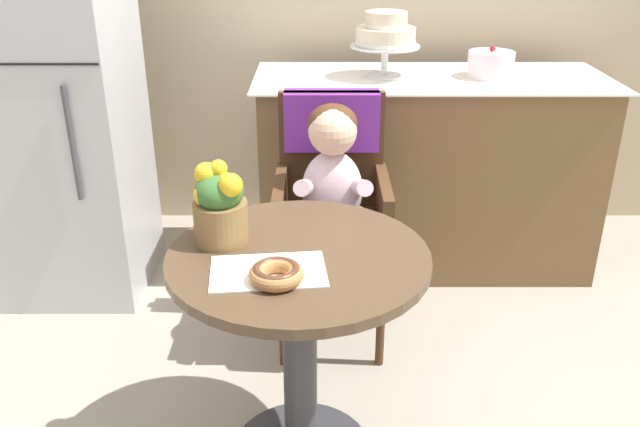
# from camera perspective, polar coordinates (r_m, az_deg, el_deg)

# --- Properties ---
(cafe_table) EXTENTS (0.72, 0.72, 0.72)m
(cafe_table) POSITION_cam_1_polar(r_m,az_deg,el_deg) (1.90, -1.55, -9.08)
(cafe_table) COLOR #4C3826
(cafe_table) RESTS_ON ground
(wicker_chair) EXTENTS (0.42, 0.45, 0.95)m
(wicker_chair) POSITION_cam_1_polar(r_m,az_deg,el_deg) (2.50, 1.27, 2.95)
(wicker_chair) COLOR #472D19
(wicker_chair) RESTS_ON ground
(seated_child) EXTENTS (0.27, 0.32, 0.73)m
(seated_child) POSITION_cam_1_polar(r_m,az_deg,el_deg) (2.34, 1.33, 2.40)
(seated_child) COLOR silver
(seated_child) RESTS_ON ground
(paper_napkin) EXTENTS (0.31, 0.22, 0.00)m
(paper_napkin) POSITION_cam_1_polar(r_m,az_deg,el_deg) (1.71, -4.24, -4.98)
(paper_napkin) COLOR white
(paper_napkin) RESTS_ON cafe_table
(donut_front) EXTENTS (0.14, 0.14, 0.04)m
(donut_front) POSITION_cam_1_polar(r_m,az_deg,el_deg) (1.65, -3.55, -5.15)
(donut_front) COLOR #AD7542
(donut_front) RESTS_ON cafe_table
(flower_vase) EXTENTS (0.15, 0.15, 0.23)m
(flower_vase) POSITION_cam_1_polar(r_m,az_deg,el_deg) (1.83, -8.39, 0.89)
(flower_vase) COLOR brown
(flower_vase) RESTS_ON cafe_table
(display_counter) EXTENTS (1.56, 0.62, 0.90)m
(display_counter) POSITION_cam_1_polar(r_m,az_deg,el_deg) (3.13, 9.33, 3.53)
(display_counter) COLOR brown
(display_counter) RESTS_ON ground
(tiered_cake_stand) EXTENTS (0.30, 0.30, 0.28)m
(tiered_cake_stand) POSITION_cam_1_polar(r_m,az_deg,el_deg) (2.93, 5.96, 15.06)
(tiered_cake_stand) COLOR silver
(tiered_cake_stand) RESTS_ON display_counter
(round_layer_cake) EXTENTS (0.20, 0.20, 0.14)m
(round_layer_cake) POSITION_cam_1_polar(r_m,az_deg,el_deg) (3.04, 14.78, 12.31)
(round_layer_cake) COLOR silver
(round_layer_cake) RESTS_ON display_counter
(refrigerator) EXTENTS (0.64, 0.63, 1.70)m
(refrigerator) POSITION_cam_1_polar(r_m,az_deg,el_deg) (2.99, -21.79, 9.08)
(refrigerator) COLOR #B7BABF
(refrigerator) RESTS_ON ground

